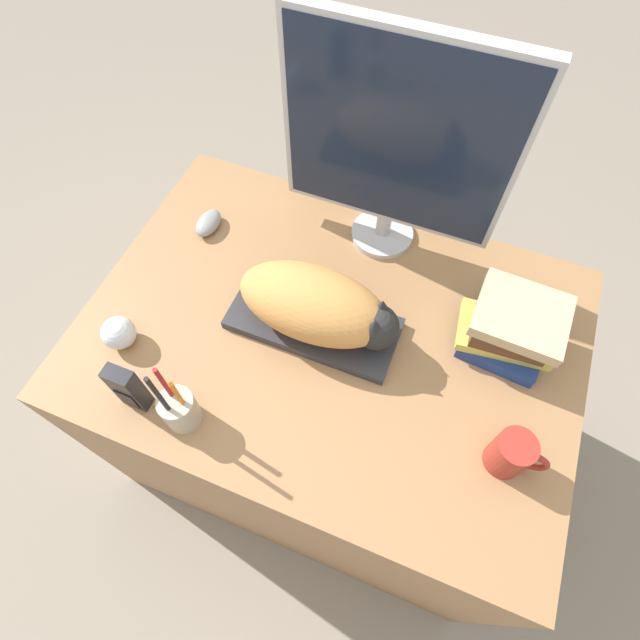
% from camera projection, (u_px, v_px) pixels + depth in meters
% --- Properties ---
extents(ground_plane, '(12.00, 12.00, 0.00)m').
position_uv_depth(ground_plane, '(282.00, 546.00, 1.59)').
color(ground_plane, gray).
extents(desk, '(1.11, 0.79, 0.75)m').
position_uv_depth(desk, '(329.00, 393.00, 1.45)').
color(desk, '#9E7047').
rests_on(desk, ground_plane).
extents(keyboard, '(0.38, 0.16, 0.02)m').
position_uv_depth(keyboard, '(314.00, 323.00, 1.12)').
color(keyboard, '#2D2D33').
rests_on(keyboard, desk).
extents(cat, '(0.35, 0.17, 0.14)m').
position_uv_depth(cat, '(320.00, 306.00, 1.05)').
color(cat, '#D18C47').
rests_on(cat, keyboard).
extents(monitor, '(0.49, 0.16, 0.53)m').
position_uv_depth(monitor, '(397.00, 144.00, 1.01)').
color(monitor, '#B7B7BC').
rests_on(monitor, desk).
extents(computer_mouse, '(0.05, 0.09, 0.04)m').
position_uv_depth(computer_mouse, '(208.00, 223.00, 1.26)').
color(computer_mouse, gray).
rests_on(computer_mouse, desk).
extents(coffee_mug, '(0.11, 0.07, 0.10)m').
position_uv_depth(coffee_mug, '(512.00, 454.00, 0.93)').
color(coffee_mug, '#9E2D23').
rests_on(coffee_mug, desk).
extents(pen_cup, '(0.07, 0.07, 0.23)m').
position_uv_depth(pen_cup, '(179.00, 409.00, 0.98)').
color(pen_cup, '#B2A893').
rests_on(pen_cup, desk).
extents(baseball, '(0.07, 0.07, 0.07)m').
position_uv_depth(baseball, '(119.00, 333.00, 1.08)').
color(baseball, silver).
rests_on(baseball, desk).
extents(phone, '(0.06, 0.03, 0.14)m').
position_uv_depth(phone, '(128.00, 388.00, 0.98)').
color(phone, black).
rests_on(phone, desk).
extents(book_stack, '(0.21, 0.18, 0.13)m').
position_uv_depth(book_stack, '(511.00, 329.00, 1.05)').
color(book_stack, navy).
rests_on(book_stack, desk).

